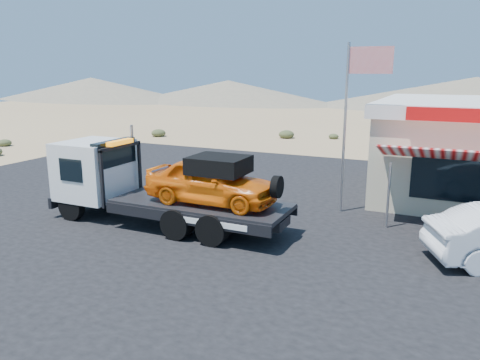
# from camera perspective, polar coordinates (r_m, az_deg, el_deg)

# --- Properties ---
(ground) EXTENTS (120.00, 120.00, 0.00)m
(ground) POSITION_cam_1_polar(r_m,az_deg,el_deg) (15.51, -9.14, -6.09)
(ground) COLOR #A1815B
(ground) RESTS_ON ground
(asphalt_lot) EXTENTS (32.00, 24.00, 0.02)m
(asphalt_lot) POSITION_cam_1_polar(r_m,az_deg,el_deg) (17.10, 2.12, -4.05)
(asphalt_lot) COLOR black
(asphalt_lot) RESTS_ON ground
(tow_truck) EXTENTS (8.24, 2.44, 2.76)m
(tow_truck) POSITION_cam_1_polar(r_m,az_deg,el_deg) (15.73, -9.67, -0.20)
(tow_truck) COLOR black
(tow_truck) RESTS_ON asphalt_lot
(flagpole) EXTENTS (1.55, 0.10, 6.00)m
(flagpole) POSITION_cam_1_polar(r_m,az_deg,el_deg) (16.95, 13.53, 8.40)
(flagpole) COLOR #99999E
(flagpole) RESTS_ON asphalt_lot
(desert_scrub) EXTENTS (21.76, 34.00, 0.67)m
(desert_scrub) POSITION_cam_1_polar(r_m,az_deg,el_deg) (30.16, -22.24, 3.11)
(desert_scrub) COLOR #363E21
(desert_scrub) RESTS_ON ground
(distant_hills) EXTENTS (126.00, 48.00, 4.20)m
(distant_hills) POSITION_cam_1_polar(r_m,az_deg,el_deg) (69.66, 10.10, 10.44)
(distant_hills) COLOR #726B59
(distant_hills) RESTS_ON ground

